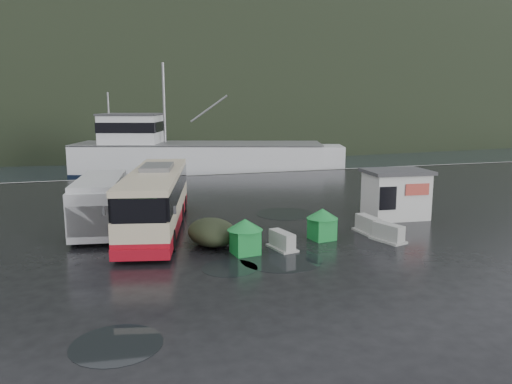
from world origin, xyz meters
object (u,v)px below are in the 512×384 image
object	(u,v)px
coach_bus	(157,229)
waste_bin_left	(245,254)
dome_tent	(212,245)
waste_bin_right	(322,239)
ticket_kiosk	(394,217)
fishing_trawler	(199,164)
jersey_barrier_c	(368,233)
jersey_barrier_a	(282,249)
white_van	(102,230)
jersey_barrier_b	(388,241)

from	to	relation	value
coach_bus	waste_bin_left	size ratio (longest dim) A/B	7.45
dome_tent	waste_bin_right	bearing A→B (deg)	-6.87
ticket_kiosk	fishing_trawler	distance (m)	26.46
dome_tent	jersey_barrier_c	world-z (taller)	dome_tent
waste_bin_left	jersey_barrier_a	world-z (taller)	waste_bin_left
white_van	jersey_barrier_c	distance (m)	12.65
waste_bin_right	ticket_kiosk	distance (m)	6.18
fishing_trawler	ticket_kiosk	bearing A→B (deg)	-59.82
white_van	dome_tent	world-z (taller)	white_van
white_van	waste_bin_right	world-z (taller)	white_van
white_van	fishing_trawler	world-z (taller)	fishing_trawler
waste_bin_left	fishing_trawler	bearing A→B (deg)	83.24
white_van	jersey_barrier_c	size ratio (longest dim) A/B	3.84
white_van	jersey_barrier_a	distance (m)	9.01
dome_tent	jersey_barrier_b	xyz separation A→B (m)	(7.56, -1.72, 0.00)
dome_tent	jersey_barrier_c	size ratio (longest dim) A/B	1.77
waste_bin_right	ticket_kiosk	bearing A→B (deg)	27.24
jersey_barrier_b	fishing_trawler	xyz separation A→B (m)	(-3.03, 29.77, 0.00)
coach_bus	waste_bin_right	xyz separation A→B (m)	(6.90, -3.91, 0.00)
white_van	waste_bin_right	size ratio (longest dim) A/B	4.38
dome_tent	jersey_barrier_a	distance (m)	3.06
jersey_barrier_c	fishing_trawler	world-z (taller)	fishing_trawler
coach_bus	jersey_barrier_b	size ratio (longest dim) A/B	6.84
ticket_kiosk	jersey_barrier_c	distance (m)	3.84
jersey_barrier_c	ticket_kiosk	bearing A→B (deg)	39.40
white_van	dome_tent	bearing A→B (deg)	-32.55
fishing_trawler	waste_bin_left	bearing A→B (deg)	-79.34
jersey_barrier_b	fishing_trawler	bearing A→B (deg)	95.80
waste_bin_left	jersey_barrier_c	distance (m)	6.58
waste_bin_right	jersey_barrier_c	distance (m)	2.56
waste_bin_left	jersey_barrier_b	world-z (taller)	waste_bin_left
white_van	ticket_kiosk	bearing A→B (deg)	1.60
white_van	jersey_barrier_c	bearing A→B (deg)	-10.93
jersey_barrier_a	white_van	bearing A→B (deg)	143.25
dome_tent	fishing_trawler	size ratio (longest dim) A/B	0.10
coach_bus	ticket_kiosk	distance (m)	12.45
dome_tent	jersey_barrier_a	bearing A→B (deg)	-29.55
coach_bus	white_van	world-z (taller)	coach_bus
white_van	jersey_barrier_b	xyz separation A→B (m)	(12.12, -5.61, 0.00)
coach_bus	waste_bin_right	size ratio (longest dim) A/B	7.68
coach_bus	ticket_kiosk	xyz separation A→B (m)	(12.40, -1.08, 0.00)
waste_bin_right	jersey_barrier_b	size ratio (longest dim) A/B	0.89
white_van	jersey_barrier_a	xyz separation A→B (m)	(7.22, -5.39, 0.00)
waste_bin_left	fishing_trawler	size ratio (longest dim) A/B	0.05
jersey_barrier_a	waste_bin_left	bearing A→B (deg)	-174.21
coach_bus	jersey_barrier_c	distance (m)	10.07
coach_bus	jersey_barrier_a	size ratio (longest dim) A/B	7.20
coach_bus	jersey_barrier_a	world-z (taller)	coach_bus
waste_bin_left	ticket_kiosk	size ratio (longest dim) A/B	0.44
jersey_barrier_c	jersey_barrier_a	bearing A→B (deg)	-164.54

